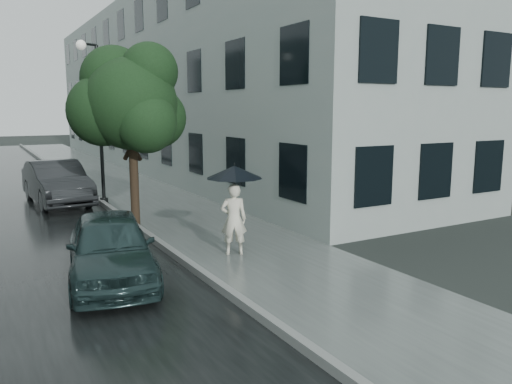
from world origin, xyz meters
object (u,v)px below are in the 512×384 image
lamp_post (96,113)px  car_near (111,247)px  car_far (57,183)px  pedestrian (234,219)px  street_tree (130,102)px

lamp_post → car_near: (-1.56, -8.06, -2.44)m
lamp_post → car_far: lamp_post is taller
pedestrian → lamp_post: size_ratio=0.30×
pedestrian → car_far: 8.80m
pedestrian → car_near: pedestrian is taller
car_near → car_far: size_ratio=0.85×
car_near → car_far: (0.29, 8.82, 0.09)m
lamp_post → street_tree: bearing=-107.0°
street_tree → car_near: street_tree is taller
street_tree → car_near: size_ratio=1.31×
pedestrian → street_tree: bearing=-50.6°
street_tree → car_far: size_ratio=1.12×
pedestrian → lamp_post: lamp_post is taller
car_far → street_tree: bearing=-76.6°
street_tree → car_far: 5.40m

